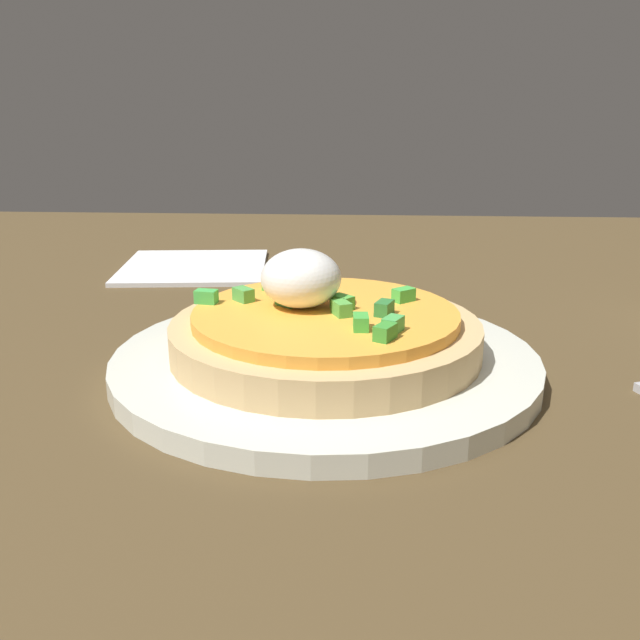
# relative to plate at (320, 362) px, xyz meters

# --- Properties ---
(dining_table) EXTENTS (1.15, 0.86, 0.02)m
(dining_table) POSITION_rel_plate_xyz_m (0.00, 0.15, -0.02)
(dining_table) COLOR #4F3D24
(dining_table) RESTS_ON ground
(plate) EXTENTS (0.25, 0.25, 0.01)m
(plate) POSITION_rel_plate_xyz_m (0.00, 0.00, 0.00)
(plate) COLOR silver
(plate) RESTS_ON dining_table
(pizza) EXTENTS (0.18, 0.18, 0.06)m
(pizza) POSITION_rel_plate_xyz_m (-0.00, 0.00, 0.02)
(pizza) COLOR tan
(pizza) RESTS_ON plate
(napkin) EXTENTS (0.14, 0.14, 0.00)m
(napkin) POSITION_rel_plate_xyz_m (-0.13, 0.25, -0.00)
(napkin) COLOR white
(napkin) RESTS_ON dining_table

